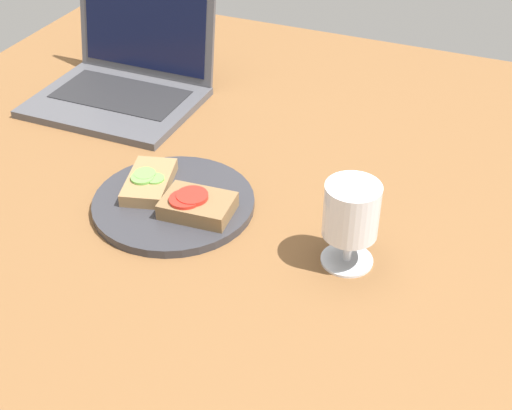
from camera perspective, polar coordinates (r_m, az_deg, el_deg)
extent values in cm
cube|color=brown|center=(112.15, -2.00, -0.31)|extent=(140.00, 140.00, 3.00)
cylinder|color=#333338|center=(110.34, -6.60, 0.16)|extent=(24.93, 24.93, 1.37)
cube|color=brown|center=(106.13, -4.68, -0.07)|extent=(10.90, 8.10, 2.46)
cylinder|color=red|center=(105.10, -5.71, 0.45)|extent=(4.75, 4.75, 0.50)
cylinder|color=red|center=(105.54, -5.13, 0.71)|extent=(4.79, 4.79, 0.65)
cube|color=#937047|center=(112.64, -8.53, 1.84)|extent=(9.37, 12.92, 1.96)
cylinder|color=#6BB74C|center=(112.35, -8.88, 2.46)|extent=(3.45, 3.45, 0.50)
cylinder|color=#6BB74C|center=(111.58, -9.08, 2.16)|extent=(3.58, 3.58, 0.45)
cylinder|color=#6BB74C|center=(111.26, -8.09, 2.11)|extent=(2.94, 2.94, 0.30)
cylinder|color=white|center=(100.58, 7.26, -4.37)|extent=(7.34, 7.34, 0.40)
cylinder|color=white|center=(99.00, 7.37, -3.28)|extent=(1.18, 1.18, 4.55)
cylinder|color=white|center=(95.26, 7.65, -0.42)|extent=(7.59, 7.59, 7.74)
cylinder|color=white|center=(95.66, 7.62, -0.75)|extent=(6.98, 6.98, 6.39)
cube|color=#4C4C51|center=(140.13, -11.21, 8.05)|extent=(30.36, 23.34, 1.42)
cube|color=#232326|center=(141.30, -10.79, 8.71)|extent=(24.90, 12.84, 0.16)
cube|color=#4C4C51|center=(145.99, -8.83, 13.94)|extent=(29.76, 4.18, 19.27)
cube|color=black|center=(145.60, -8.94, 13.87)|extent=(26.72, 3.01, 16.10)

